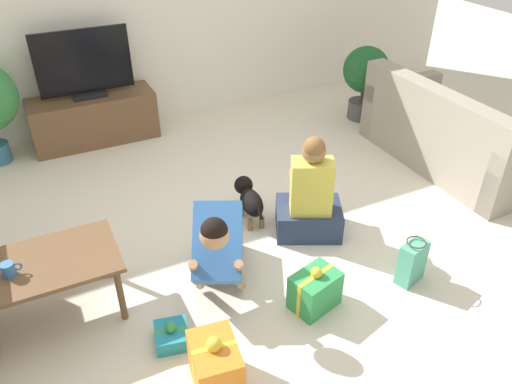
{
  "coord_description": "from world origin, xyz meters",
  "views": [
    {
      "loc": [
        -1.32,
        -2.85,
        2.54
      ],
      "look_at": [
        0.08,
        0.01,
        0.45
      ],
      "focal_mm": 35.0,
      "sensor_mm": 36.0,
      "label": 1
    }
  ],
  "objects_px": {
    "gift_box_b": "(172,335)",
    "gift_bag_a": "(412,262)",
    "tv": "(85,67)",
    "tv_console": "(95,119)",
    "potted_plant_corner_right": "(365,75)",
    "mug": "(9,269)",
    "person_sitting": "(310,200)",
    "dog": "(249,198)",
    "sofa_right": "(452,137)",
    "person_kneeling": "(220,246)",
    "gift_box_c": "(215,366)",
    "coffee_table": "(45,269)",
    "gift_box_a": "(315,290)"
  },
  "relations": [
    {
      "from": "sofa_right",
      "to": "tv",
      "type": "relative_size",
      "value": 1.95
    },
    {
      "from": "person_sitting",
      "to": "gift_box_b",
      "type": "xyz_separation_m",
      "value": [
        -1.36,
        -0.6,
        -0.26
      ]
    },
    {
      "from": "gift_box_b",
      "to": "gift_box_c",
      "type": "relative_size",
      "value": 0.66
    },
    {
      "from": "dog",
      "to": "gift_bag_a",
      "type": "bearing_deg",
      "value": 126.75
    },
    {
      "from": "potted_plant_corner_right",
      "to": "mug",
      "type": "xyz_separation_m",
      "value": [
        -3.89,
        -1.72,
        -0.02
      ]
    },
    {
      "from": "person_kneeling",
      "to": "gift_box_b",
      "type": "distance_m",
      "value": 0.67
    },
    {
      "from": "person_kneeling",
      "to": "mug",
      "type": "height_order",
      "value": "person_kneeling"
    },
    {
      "from": "person_kneeling",
      "to": "gift_box_a",
      "type": "bearing_deg",
      "value": -18.72
    },
    {
      "from": "potted_plant_corner_right",
      "to": "mug",
      "type": "height_order",
      "value": "potted_plant_corner_right"
    },
    {
      "from": "person_kneeling",
      "to": "mug",
      "type": "distance_m",
      "value": 1.31
    },
    {
      "from": "coffee_table",
      "to": "potted_plant_corner_right",
      "type": "relative_size",
      "value": 1.07
    },
    {
      "from": "gift_box_c",
      "to": "tv",
      "type": "bearing_deg",
      "value": 89.9
    },
    {
      "from": "sofa_right",
      "to": "potted_plant_corner_right",
      "type": "distance_m",
      "value": 1.31
    },
    {
      "from": "person_kneeling",
      "to": "gift_box_c",
      "type": "xyz_separation_m",
      "value": [
        -0.35,
        -0.77,
        -0.17
      ]
    },
    {
      "from": "dog",
      "to": "gift_box_a",
      "type": "distance_m",
      "value": 1.11
    },
    {
      "from": "person_sitting",
      "to": "mug",
      "type": "height_order",
      "value": "person_sitting"
    },
    {
      "from": "tv_console",
      "to": "gift_box_a",
      "type": "xyz_separation_m",
      "value": [
        0.84,
        -3.15,
        -0.12
      ]
    },
    {
      "from": "gift_bag_a",
      "to": "tv",
      "type": "bearing_deg",
      "value": 116.04
    },
    {
      "from": "sofa_right",
      "to": "gift_box_b",
      "type": "height_order",
      "value": "sofa_right"
    },
    {
      "from": "coffee_table",
      "to": "gift_box_b",
      "type": "height_order",
      "value": "coffee_table"
    },
    {
      "from": "tv_console",
      "to": "person_sitting",
      "type": "height_order",
      "value": "person_sitting"
    },
    {
      "from": "tv_console",
      "to": "potted_plant_corner_right",
      "type": "distance_m",
      "value": 3.06
    },
    {
      "from": "tv",
      "to": "mug",
      "type": "bearing_deg",
      "value": -110.61
    },
    {
      "from": "potted_plant_corner_right",
      "to": "gift_bag_a",
      "type": "xyz_separation_m",
      "value": [
        -1.36,
        -2.46,
        -0.36
      ]
    },
    {
      "from": "person_sitting",
      "to": "mug",
      "type": "bearing_deg",
      "value": 28.24
    },
    {
      "from": "person_sitting",
      "to": "dog",
      "type": "relative_size",
      "value": 1.6
    },
    {
      "from": "potted_plant_corner_right",
      "to": "gift_box_c",
      "type": "distance_m",
      "value": 3.99
    },
    {
      "from": "mug",
      "to": "tv_console",
      "type": "bearing_deg",
      "value": 69.39
    },
    {
      "from": "tv",
      "to": "tv_console",
      "type": "bearing_deg",
      "value": 0.0
    },
    {
      "from": "sofa_right",
      "to": "tv_console",
      "type": "xyz_separation_m",
      "value": [
        -3.09,
        2.06,
        -0.03
      ]
    },
    {
      "from": "potted_plant_corner_right",
      "to": "gift_bag_a",
      "type": "distance_m",
      "value": 2.83
    },
    {
      "from": "sofa_right",
      "to": "gift_box_a",
      "type": "distance_m",
      "value": 2.51
    },
    {
      "from": "tv",
      "to": "potted_plant_corner_right",
      "type": "relative_size",
      "value": 1.11
    },
    {
      "from": "sofa_right",
      "to": "gift_box_b",
      "type": "relative_size",
      "value": 7.11
    },
    {
      "from": "dog",
      "to": "gift_box_c",
      "type": "height_order",
      "value": "gift_box_c"
    },
    {
      "from": "potted_plant_corner_right",
      "to": "dog",
      "type": "relative_size",
      "value": 1.54
    },
    {
      "from": "tv",
      "to": "dog",
      "type": "bearing_deg",
      "value": -66.85
    },
    {
      "from": "person_sitting",
      "to": "gift_bag_a",
      "type": "bearing_deg",
      "value": 140.21
    },
    {
      "from": "potted_plant_corner_right",
      "to": "dog",
      "type": "height_order",
      "value": "potted_plant_corner_right"
    },
    {
      "from": "person_kneeling",
      "to": "potted_plant_corner_right",
      "type": "bearing_deg",
      "value": 61.91
    },
    {
      "from": "tv",
      "to": "gift_bag_a",
      "type": "bearing_deg",
      "value": -63.96
    },
    {
      "from": "dog",
      "to": "gift_box_a",
      "type": "bearing_deg",
      "value": 94.16
    },
    {
      "from": "potted_plant_corner_right",
      "to": "mug",
      "type": "relative_size",
      "value": 7.12
    },
    {
      "from": "gift_box_b",
      "to": "gift_box_c",
      "type": "distance_m",
      "value": 0.45
    },
    {
      "from": "coffee_table",
      "to": "gift_box_b",
      "type": "xyz_separation_m",
      "value": [
        0.62,
        -0.56,
        -0.35
      ]
    },
    {
      "from": "gift_box_b",
      "to": "gift_bag_a",
      "type": "xyz_separation_m",
      "value": [
        1.72,
        -0.22,
        0.11
      ]
    },
    {
      "from": "coffee_table",
      "to": "tv",
      "type": "height_order",
      "value": "tv"
    },
    {
      "from": "person_sitting",
      "to": "mug",
      "type": "distance_m",
      "value": 2.18
    },
    {
      "from": "gift_box_a",
      "to": "gift_box_b",
      "type": "relative_size",
      "value": 1.41
    },
    {
      "from": "sofa_right",
      "to": "potted_plant_corner_right",
      "type": "relative_size",
      "value": 2.17
    }
  ]
}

